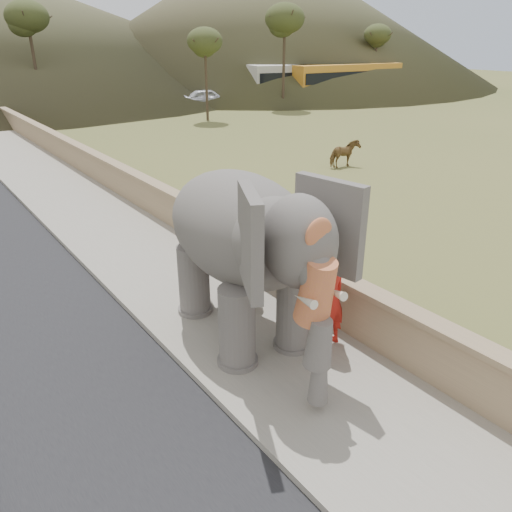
% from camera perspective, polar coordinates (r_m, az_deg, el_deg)
% --- Properties ---
extents(ground, '(160.00, 160.00, 0.00)m').
position_cam_1_polar(ground, '(7.56, 19.68, -23.28)').
color(ground, olive).
rests_on(ground, ground).
extents(walkway, '(3.00, 120.00, 0.15)m').
position_cam_1_polar(walkway, '(14.34, -14.39, 1.41)').
color(walkway, '#9E9687').
rests_on(walkway, ground).
extents(parapet, '(0.30, 120.00, 1.10)m').
position_cam_1_polar(parapet, '(14.80, -8.69, 4.57)').
color(parapet, tan).
rests_on(parapet, ground).
extents(cow, '(1.43, 0.69, 1.19)m').
position_cam_1_polar(cow, '(22.78, 10.08, 11.41)').
color(cow, brown).
rests_on(cow, ground).
extents(distant_car, '(4.55, 3.25, 1.44)m').
position_cam_1_polar(distant_car, '(42.68, -5.43, 17.53)').
color(distant_car, silver).
rests_on(distant_car, ground).
extents(bus_white, '(11.28, 5.07, 3.10)m').
position_cam_1_polar(bus_white, '(46.73, 6.13, 19.07)').
color(bus_white, beige).
rests_on(bus_white, ground).
extents(bus_orange, '(11.19, 3.56, 3.10)m').
position_cam_1_polar(bus_orange, '(47.55, 10.18, 18.93)').
color(bus_orange, orange).
rests_on(bus_orange, ground).
extents(hill_right, '(56.00, 56.00, 16.00)m').
position_cam_1_polar(hill_right, '(68.05, 0.67, 26.11)').
color(hill_right, brown).
rests_on(hill_right, ground).
extents(elephant_and_man, '(2.88, 4.76, 3.25)m').
position_cam_1_polar(elephant_and_man, '(9.11, -1.64, 0.47)').
color(elephant_and_man, slate).
rests_on(elephant_and_man, ground).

